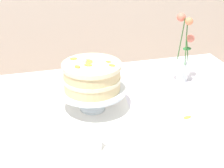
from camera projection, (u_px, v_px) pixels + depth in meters
dining_table at (126, 128)px, 1.56m from camera, size 1.40×1.00×0.74m
linen_napkin at (93, 109)px, 1.53m from camera, size 0.36×0.36×0.00m
cake_stand at (92, 92)px, 1.49m from camera, size 0.29×0.29×0.10m
layer_cake at (92, 76)px, 1.46m from camera, size 0.25×0.25×0.12m
flower_vase at (183, 58)px, 1.75m from camera, size 0.10×0.12×0.34m
teacup at (91, 145)px, 1.25m from camera, size 0.12×0.12×0.06m
loose_petal_0 at (187, 117)px, 1.46m from camera, size 0.04×0.03×0.01m
loose_petal_3 at (114, 88)px, 1.71m from camera, size 0.03×0.04×0.00m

